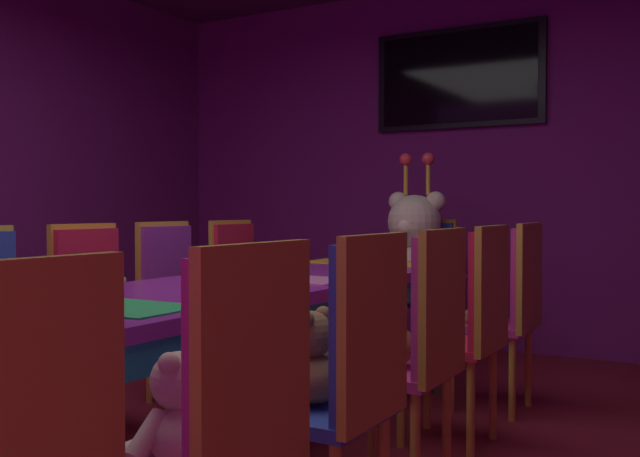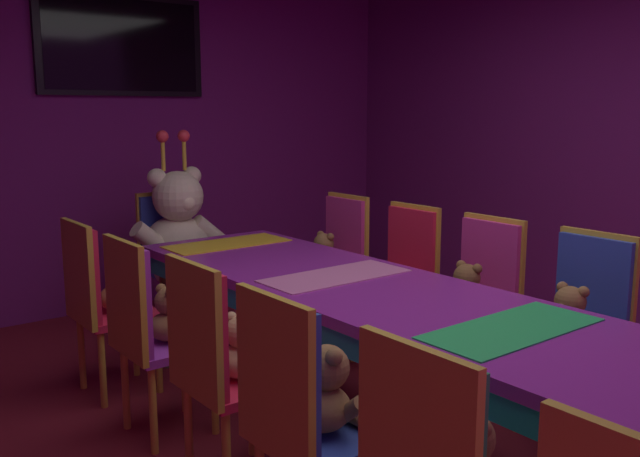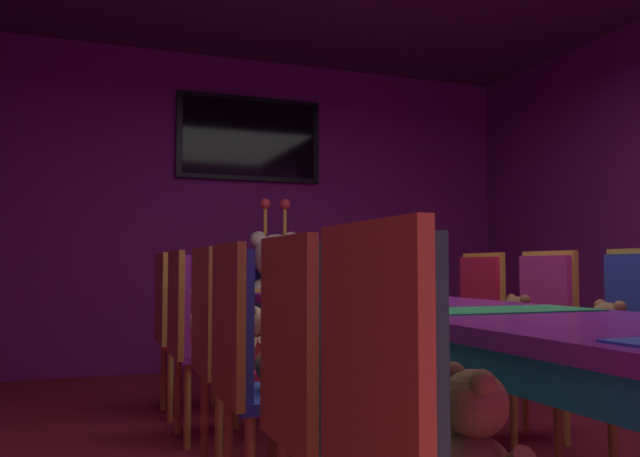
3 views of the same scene
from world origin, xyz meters
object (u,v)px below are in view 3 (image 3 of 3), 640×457
object	(u,v)px
teddy_left_4	(217,328)
chair_right_4	(473,316)
teddy_left_3	(252,340)
king_teddy_bear	(277,284)
chair_left_0	(409,438)
wall_tv	(250,139)
teddy_left_0	(477,445)
chair_left_3	(220,336)
teddy_left_2	(289,352)
teddy_right_5	(404,312)
chair_left_5	(174,316)
teddy_right_3	(515,327)
throne_chair	(270,305)
chair_left_1	(314,382)
chair_left_4	(190,325)
teddy_right_2	(607,339)
chair_right_3	(538,324)
chair_right_2	(633,336)
chair_right_5	(422,310)
teddy_left_1	(364,384)
banquet_table	(423,322)
chair_left_2	(249,354)
teddy_left_5	(197,317)

from	to	relation	value
teddy_left_4	chair_right_4	size ratio (longest dim) A/B	0.30
teddy_left_3	king_teddy_bear	xyz separation A→B (m)	(0.70, 1.96, 0.19)
chair_left_0	wall_tv	world-z (taller)	wall_tv
teddy_left_0	chair_right_4	distance (m)	2.88
teddy_left_0	chair_left_3	distance (m)	1.80
chair_left_3	teddy_left_2	bearing A→B (deg)	-78.09
chair_right_4	teddy_right_5	xyz separation A→B (m)	(-0.14, 0.64, -0.02)
chair_left_5	teddy_right_3	size ratio (longest dim) A/B	3.14
teddy_left_0	wall_tv	size ratio (longest dim) A/B	0.21
chair_right_4	throne_chair	world-z (taller)	same
chair_left_1	teddy_left_0	bearing A→B (deg)	-79.66
chair_left_5	teddy_left_2	bearing A→B (deg)	-85.13
chair_left_4	teddy_right_2	distance (m)	2.01
chair_right_3	king_teddy_bear	bearing A→B (deg)	-66.48
teddy_left_2	chair_right_2	xyz separation A→B (m)	(1.59, -0.02, 0.00)
chair_right_3	teddy_right_5	size ratio (longest dim) A/B	3.28
teddy_left_3	teddy_left_4	size ratio (longest dim) A/B	0.99
throne_chair	chair_left_5	bearing A→B (deg)	-44.23
chair_left_3	chair_left_4	size ratio (longest dim) A/B	1.00
chair_right_5	teddy_left_1	bearing A→B (deg)	57.59
chair_left_0	teddy_right_5	bearing A→B (deg)	62.41
teddy_right_2	chair_left_1	bearing A→B (deg)	20.64
chair_right_3	wall_tv	world-z (taller)	wall_tv
teddy_right_5	teddy_right_2	bearing A→B (deg)	90.42
teddy_right_2	chair_right_4	size ratio (longest dim) A/B	0.32
teddy_left_0	chair_right_5	distance (m)	3.44
chair_left_1	teddy_right_2	distance (m)	1.68
banquet_table	chair_left_2	world-z (taller)	chair_left_2
teddy_left_5	king_teddy_bear	bearing A→B (deg)	44.82
chair_left_3	teddy_left_3	distance (m)	0.14
teddy_left_0	chair_right_4	xyz separation A→B (m)	(1.59, 2.40, 0.03)
chair_right_3	teddy_right_5	world-z (taller)	chair_right_3
chair_left_0	teddy_left_1	xyz separation A→B (m)	(0.18, 0.59, -0.01)
chair_left_0	chair_right_5	xyz separation A→B (m)	(1.74, 3.04, 0.00)
teddy_left_4	chair_right_2	distance (m)	2.01
teddy_right_5	throne_chair	bearing A→B (deg)	-51.19
chair_right_3	chair_right_4	size ratio (longest dim) A/B	1.00
chair_right_2	king_teddy_bear	world-z (taller)	king_teddy_bear
teddy_left_3	teddy_right_2	size ratio (longest dim) A/B	0.93
teddy_right_2	teddy_right_3	distance (m)	0.61
banquet_table	king_teddy_bear	bearing A→B (deg)	90.00
chair_left_4	teddy_right_3	world-z (taller)	chair_left_4
banquet_table	chair_right_3	size ratio (longest dim) A/B	3.82
teddy_left_2	chair_left_5	bearing A→B (deg)	94.87
chair_left_4	teddy_right_5	bearing A→B (deg)	22.06
teddy_left_2	teddy_left_0	bearing A→B (deg)	-90.73
chair_right_2	teddy_left_5	bearing A→B (deg)	-49.02
teddy_right_5	king_teddy_bear	xyz separation A→B (m)	(-0.71, 0.71, 0.19)
chair_left_4	chair_left_3	bearing A→B (deg)	-87.01
teddy_left_2	teddy_left_4	world-z (taller)	teddy_left_2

